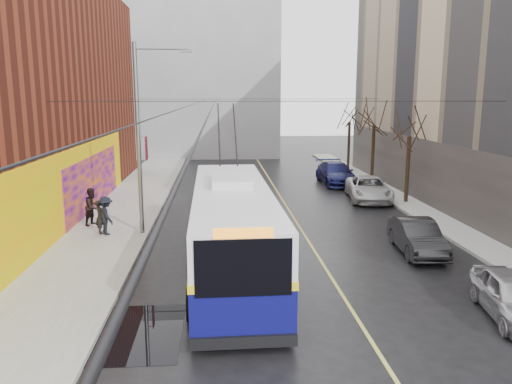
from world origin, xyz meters
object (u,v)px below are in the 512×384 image
at_px(tree_far, 350,113).
at_px(pedestrian_c, 106,216).
at_px(streetlight_pole, 142,134).
at_px(trolleybus, 232,226).
at_px(tree_mid, 375,115).
at_px(parked_car_c, 369,189).
at_px(parked_car_d, 336,173).
at_px(following_car, 211,192).
at_px(pedestrian_b, 92,206).
at_px(tree_near, 410,123).
at_px(parked_car_b, 417,237).
at_px(pedestrian_a, 100,217).

bearing_deg(tree_far, pedestrian_c, -129.86).
xyz_separation_m(streetlight_pole, tree_far, (15.14, 20.00, 0.30)).
bearing_deg(streetlight_pole, trolleybus, -52.30).
height_order(tree_mid, parked_car_c, tree_mid).
bearing_deg(parked_car_d, following_car, -148.23).
height_order(pedestrian_b, pedestrian_c, pedestrian_b).
bearing_deg(streetlight_pole, tree_near, 21.62).
bearing_deg(pedestrian_b, parked_car_d, -24.94).
xyz_separation_m(tree_near, parked_car_d, (-2.68, 7.34, -4.15)).
distance_m(tree_mid, tree_far, 7.00).
bearing_deg(parked_car_d, parked_car_b, -92.38).
distance_m(tree_mid, following_car, 14.06).
xyz_separation_m(parked_car_c, pedestrian_c, (-14.91, -7.52, 0.31)).
xyz_separation_m(streetlight_pole, following_car, (3.08, 7.39, -4.16)).
relative_size(parked_car_d, following_car, 1.41).
distance_m(following_car, pedestrian_c, 9.06).
xyz_separation_m(tree_far, trolleybus, (-11.11, -25.21, -3.40)).
relative_size(tree_mid, parked_car_b, 1.55).
relative_size(streetlight_pole, tree_far, 1.37).
bearing_deg(following_car, pedestrian_a, -123.74).
distance_m(streetlight_pole, pedestrian_c, 4.19).
relative_size(trolleybus, pedestrian_c, 7.25).
relative_size(tree_near, pedestrian_b, 3.37).
height_order(parked_car_c, pedestrian_b, pedestrian_b).
bearing_deg(parked_car_c, pedestrian_c, -145.16).
bearing_deg(tree_far, tree_mid, -90.00).
height_order(tree_near, tree_mid, tree_mid).
height_order(tree_far, parked_car_d, tree_far).
distance_m(pedestrian_a, pedestrian_c, 0.42).
bearing_deg(tree_near, parked_car_b, -108.35).
distance_m(tree_near, parked_car_c, 4.84).
bearing_deg(tree_far, trolleybus, -113.79).
bearing_deg(tree_near, pedestrian_b, -166.45).
xyz_separation_m(parked_car_c, pedestrian_b, (-16.00, -5.60, 0.34)).
bearing_deg(following_car, streetlight_pole, -111.42).
bearing_deg(parked_car_d, tree_near, -70.57).
bearing_deg(following_car, trolleybus, -84.50).
bearing_deg(parked_car_b, parked_car_c, 88.35).
relative_size(tree_mid, pedestrian_a, 4.13).
distance_m(pedestrian_a, pedestrian_b, 1.88).
xyz_separation_m(parked_car_b, following_car, (-8.86, 11.03, -0.02)).
bearing_deg(pedestrian_c, parked_car_d, -80.00).
bearing_deg(parked_car_b, pedestrian_b, 164.90).
bearing_deg(pedestrian_a, streetlight_pole, -111.65).
height_order(following_car, pedestrian_b, pedestrian_b).
relative_size(trolleybus, pedestrian_b, 6.98).
relative_size(streetlight_pole, parked_car_b, 2.08).
xyz_separation_m(tree_far, pedestrian_c, (-16.91, -20.26, -4.08)).
distance_m(tree_mid, parked_car_d, 5.18).
relative_size(trolleybus, parked_car_d, 2.33).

